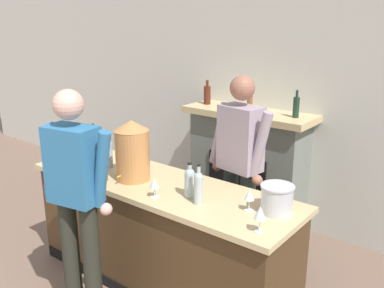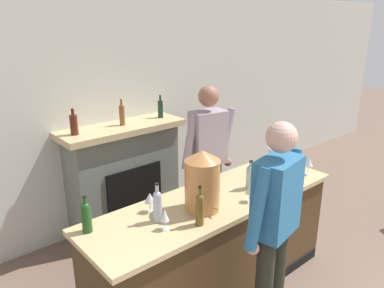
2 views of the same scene
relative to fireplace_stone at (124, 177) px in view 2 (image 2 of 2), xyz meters
The scene contains 17 objects.
wall_back_panel 0.79m from the fireplace_stone, 49.34° to the left, with size 12.00×0.07×2.75m.
bar_counter 1.51m from the fireplace_stone, 88.39° to the right, with size 2.45×0.74×0.95m.
fireplace_stone is the anchor object (origin of this frame).
person_customer 2.24m from the fireplace_stone, 92.31° to the right, with size 0.65×0.36×1.81m.
person_bartender 1.10m from the fireplace_stone, 63.28° to the right, with size 0.65×0.35×1.81m.
copper_dispenser 1.66m from the fireplace_stone, 96.73° to the right, with size 0.29×0.33×0.51m.
ice_bucket_steel 1.79m from the fireplace_stone, 52.55° to the right, with size 0.24×0.24×0.20m.
wine_bottle_rose_blush 1.82m from the fireplace_stone, 101.80° to the right, with size 0.06×0.06×0.32m.
wine_bottle_chardonnay_pale 1.65m from the fireplace_stone, 111.10° to the right, with size 0.07×0.07×0.32m.
wine_bottle_port_short 1.66m from the fireplace_stone, 74.95° to the right, with size 0.08×0.08×0.27m.
wine_bottle_burgundy_dark 1.76m from the fireplace_stone, 71.23° to the right, with size 0.07×0.07×0.31m.
wine_bottle_riesling_slim 1.70m from the fireplace_stone, 129.62° to the right, with size 0.07×0.07×0.29m.
wine_glass_near_bucket 1.48m from the fireplace_stone, 111.90° to the right, with size 0.08×0.08×0.16m.
wine_glass_back_row 2.09m from the fireplace_stone, 57.00° to the right, with size 0.08×0.08×0.18m.
wine_glass_by_dispenser 1.77m from the fireplace_stone, 110.42° to the right, with size 0.07×0.07×0.16m.
wine_glass_front_left 1.78m from the fireplace_stone, 82.98° to the right, with size 0.08×0.08×0.15m.
wine_glass_mid_counter 1.78m from the fireplace_stone, 58.80° to the right, with size 0.07×0.07×0.16m.
Camera 2 is at (-2.26, 0.58, 2.43)m, focal length 35.00 mm.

